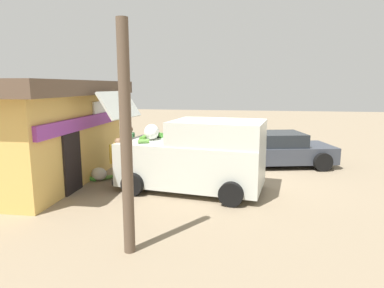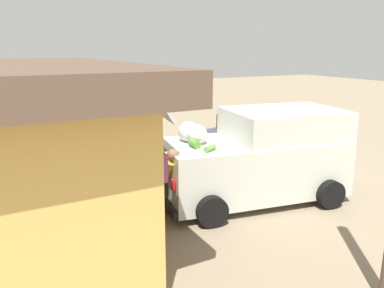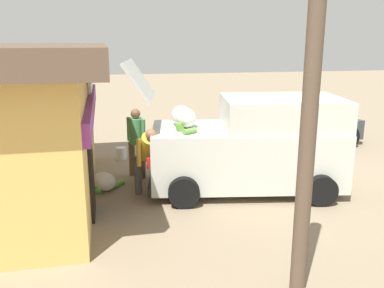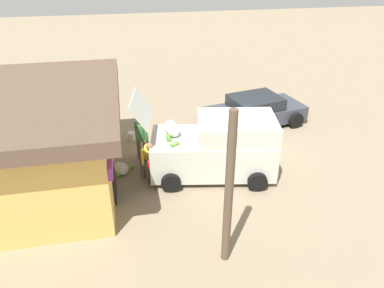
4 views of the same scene
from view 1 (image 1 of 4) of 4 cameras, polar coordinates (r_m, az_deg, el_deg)
name	(u,v)px [view 1 (image 1 of 4)]	position (r m, az deg, el deg)	size (l,w,h in m)	color
ground_plane	(239,181)	(10.56, 8.02, -6.30)	(60.00, 60.00, 0.00)	gray
storefront_bar	(31,129)	(11.44, -25.85, 2.33)	(6.49, 4.57, 3.09)	#E0B259
delivery_van	(196,156)	(9.38, 0.72, -2.02)	(2.72, 4.72, 2.78)	silver
parked_sedan	(274,150)	(12.72, 13.93, -0.96)	(2.91, 4.48, 1.24)	#383D47
vendor_standing	(130,147)	(11.17, -10.57, -0.47)	(0.48, 0.48, 1.64)	#726047
customer_bending	(121,157)	(9.98, -12.15, -2.12)	(0.70, 0.60, 1.48)	#4C4C51
unloaded_banana_pile	(99,174)	(10.94, -15.59, -5.03)	(0.81, 0.84, 0.39)	silver
paint_bucket	(136,159)	(12.86, -9.60, -2.60)	(0.28, 0.28, 0.34)	silver
utility_pole	(126,141)	(5.75, -11.23, 0.46)	(0.20, 0.20, 4.03)	brown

